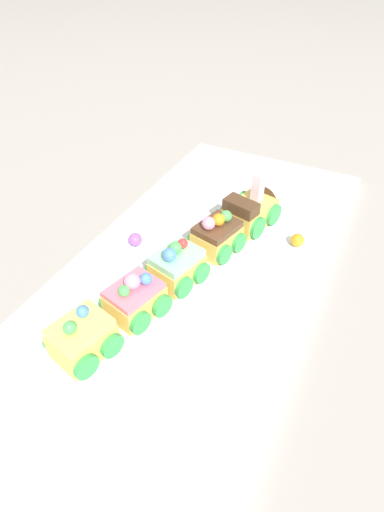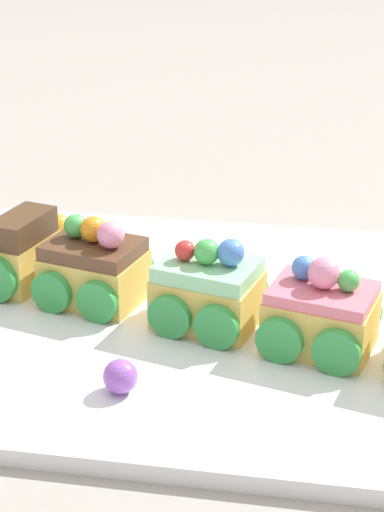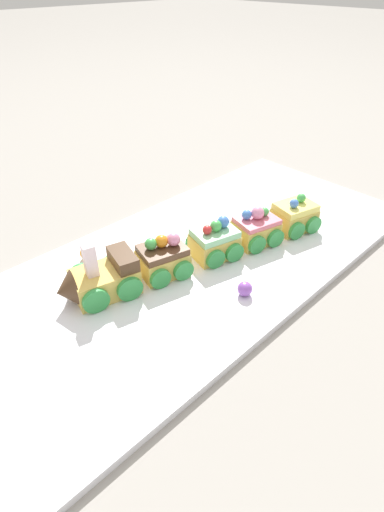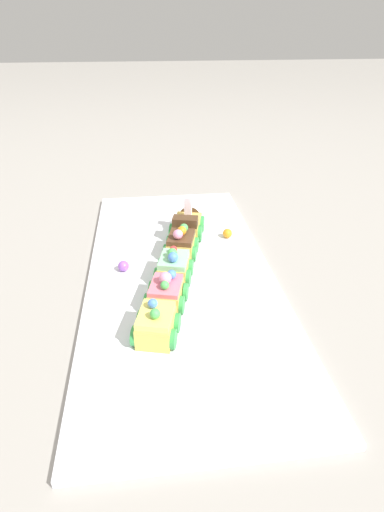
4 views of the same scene
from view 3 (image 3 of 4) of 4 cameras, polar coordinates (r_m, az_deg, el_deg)
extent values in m
plane|color=gray|center=(0.66, 0.80, -0.94)|extent=(10.00, 10.00, 0.00)
cube|color=white|center=(0.66, 0.81, -0.52)|extent=(0.81, 0.37, 0.01)
cube|color=#E0BC56|center=(0.59, -12.30, -3.57)|extent=(0.10, 0.08, 0.04)
cube|color=#4C331E|center=(0.58, -9.86, -0.37)|extent=(0.04, 0.06, 0.02)
cone|color=#4C331E|center=(0.57, -17.58, -4.72)|extent=(0.04, 0.06, 0.05)
cube|color=white|center=(0.57, -14.13, -1.90)|extent=(0.02, 0.02, 0.02)
cube|color=white|center=(0.56, -14.37, -0.57)|extent=(0.02, 0.02, 0.02)
cube|color=white|center=(0.55, -14.62, 0.80)|extent=(0.02, 0.02, 0.02)
cylinder|color=green|center=(0.61, -15.51, -2.60)|extent=(0.04, 0.02, 0.04)
cylinder|color=green|center=(0.56, -13.53, -6.27)|extent=(0.04, 0.02, 0.04)
cylinder|color=green|center=(0.62, -11.17, -1.22)|extent=(0.04, 0.02, 0.04)
cylinder|color=green|center=(0.57, -8.84, -4.70)|extent=(0.04, 0.02, 0.04)
cube|color=#E0BC56|center=(0.61, -4.16, -0.97)|extent=(0.08, 0.07, 0.04)
cube|color=brown|center=(0.60, -4.26, 0.86)|extent=(0.08, 0.07, 0.01)
sphere|color=pink|center=(0.60, -2.93, 2.56)|extent=(0.02, 0.02, 0.02)
sphere|color=orange|center=(0.59, -4.39, 2.13)|extent=(0.02, 0.02, 0.02)
sphere|color=#4CBC56|center=(0.59, -5.91, 1.73)|extent=(0.02, 0.02, 0.02)
cylinder|color=green|center=(0.63, -6.96, -0.22)|extent=(0.03, 0.01, 0.03)
cylinder|color=green|center=(0.59, -4.51, -3.27)|extent=(0.03, 0.01, 0.03)
cylinder|color=green|center=(0.64, -3.82, 0.79)|extent=(0.03, 0.01, 0.03)
cylinder|color=green|center=(0.60, -1.20, -2.12)|extent=(0.03, 0.01, 0.03)
cube|color=#E0BC56|center=(0.65, 3.19, 1.49)|extent=(0.08, 0.07, 0.04)
cube|color=#93DBA3|center=(0.64, 3.27, 3.28)|extent=(0.08, 0.07, 0.01)
sphere|color=#4C84E0|center=(0.64, 4.48, 4.91)|extent=(0.02, 0.02, 0.02)
sphere|color=#4CBC56|center=(0.63, 3.44, 4.31)|extent=(0.02, 0.02, 0.02)
sphere|color=red|center=(0.62, 2.18, 3.76)|extent=(0.02, 0.02, 0.01)
cylinder|color=green|center=(0.66, 0.37, 2.13)|extent=(0.03, 0.01, 0.03)
cylinder|color=green|center=(0.62, 3.19, -0.58)|extent=(0.03, 0.01, 0.03)
cylinder|color=green|center=(0.68, 3.18, 3.03)|extent=(0.03, 0.01, 0.03)
cylinder|color=green|center=(0.64, 6.11, 0.45)|extent=(0.03, 0.01, 0.03)
cube|color=#E0BC56|center=(0.69, 9.05, 3.42)|extent=(0.08, 0.07, 0.04)
cube|color=#E57084|center=(0.68, 9.23, 5.02)|extent=(0.08, 0.07, 0.01)
sphere|color=#4CBC56|center=(0.68, 10.33, 6.25)|extent=(0.02, 0.02, 0.02)
sphere|color=pink|center=(0.67, 9.37, 6.10)|extent=(0.03, 0.03, 0.02)
sphere|color=#4C84E0|center=(0.67, 7.82, 5.88)|extent=(0.02, 0.02, 0.02)
cylinder|color=green|center=(0.70, 6.28, 4.01)|extent=(0.03, 0.01, 0.03)
cylinder|color=green|center=(0.66, 9.29, 1.57)|extent=(0.03, 0.01, 0.03)
cylinder|color=green|center=(0.72, 8.79, 4.79)|extent=(0.03, 0.01, 0.03)
cylinder|color=green|center=(0.68, 11.85, 2.46)|extent=(0.03, 0.01, 0.03)
cube|color=#E0BC56|center=(0.74, 14.31, 5.12)|extent=(0.08, 0.07, 0.04)
cube|color=#EFE066|center=(0.73, 14.59, 6.76)|extent=(0.08, 0.07, 0.01)
sphere|color=#4CBC56|center=(0.73, 15.35, 8.01)|extent=(0.02, 0.02, 0.02)
sphere|color=#4C84E0|center=(0.71, 14.38, 7.28)|extent=(0.02, 0.02, 0.02)
cylinder|color=green|center=(0.75, 11.65, 5.67)|extent=(0.03, 0.01, 0.03)
cylinder|color=green|center=(0.71, 14.74, 3.47)|extent=(0.03, 0.01, 0.03)
cylinder|color=green|center=(0.77, 13.86, 6.34)|extent=(0.03, 0.01, 0.03)
cylinder|color=green|center=(0.74, 16.95, 4.23)|extent=(0.03, 0.01, 0.03)
sphere|color=orange|center=(0.67, -14.83, 0.40)|extent=(0.02, 0.02, 0.02)
sphere|color=#9956C6|center=(0.58, 7.56, -4.66)|extent=(0.02, 0.02, 0.02)
camera|label=1|loc=(0.96, 11.92, 36.90)|focal=28.00mm
camera|label=2|loc=(0.52, 65.31, 5.14)|focal=60.00mm
camera|label=4|loc=(1.09, 35.66, 33.28)|focal=28.00mm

